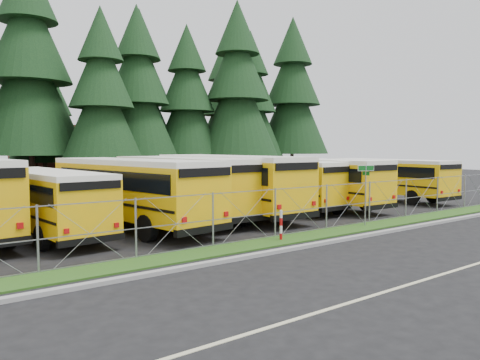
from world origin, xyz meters
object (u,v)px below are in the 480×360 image
at_px(bus_6, 312,183).
at_px(street_sign, 366,182).
at_px(bus_1, 43,203).
at_px(bus_4, 224,185).
at_px(bus_2, 128,193).
at_px(striped_bollard, 281,226).
at_px(bus_east, 384,180).
at_px(bus_5, 267,185).
at_px(bus_3, 179,188).

distance_m(bus_6, street_sign, 7.19).
relative_size(bus_1, bus_6, 0.92).
bearing_deg(bus_4, bus_6, -4.00).
bearing_deg(bus_2, striped_bollard, -69.49).
bearing_deg(bus_1, bus_east, -5.66).
bearing_deg(striped_bollard, bus_5, 52.89).
distance_m(bus_5, street_sign, 7.41).
xyz_separation_m(bus_2, bus_3, (3.28, 1.11, 0.01)).
xyz_separation_m(bus_4, bus_east, (13.10, -0.67, -0.20)).
distance_m(bus_1, bus_2, 3.61).
bearing_deg(bus_1, street_sign, -32.82).
relative_size(bus_east, street_sign, 3.80).
bearing_deg(bus_4, bus_1, -178.13).
height_order(bus_1, bus_4, bus_4).
distance_m(bus_1, bus_3, 6.93).
xyz_separation_m(bus_4, street_sign, (3.07, -6.88, 0.44)).
distance_m(bus_5, bus_6, 2.97).
xyz_separation_m(bus_1, street_sign, (12.34, -6.61, 0.69)).
relative_size(bus_4, bus_east, 1.14).
relative_size(bus_1, bus_2, 0.87).
bearing_deg(bus_4, bus_5, 8.30).
height_order(bus_east, striped_bollard, bus_east).
bearing_deg(bus_3, bus_1, -174.31).
xyz_separation_m(bus_2, bus_4, (5.67, 0.53, 0.05)).
bearing_deg(street_sign, bus_east, 31.73).
height_order(bus_2, bus_6, bus_2).
xyz_separation_m(bus_2, bus_6, (11.93, 0.06, -0.08)).
relative_size(bus_2, bus_6, 1.06).
distance_m(bus_6, bus_east, 6.85).
xyz_separation_m(street_sign, striped_bollard, (-5.30, -0.14, -1.43)).
distance_m(bus_5, striped_bollard, 9.45).
relative_size(street_sign, striped_bollard, 2.34).
bearing_deg(bus_east, street_sign, -145.47).
xyz_separation_m(bus_6, street_sign, (-3.19, -6.42, 0.57)).
height_order(bus_2, street_sign, bus_2).
bearing_deg(bus_4, striped_bollard, -107.46).
xyz_separation_m(bus_1, bus_4, (9.27, 0.27, 0.25)).
bearing_deg(bus_1, bus_5, -1.21).
height_order(bus_east, street_sign, street_sign).
bearing_deg(bus_2, bus_1, 168.54).
bearing_deg(bus_6, bus_5, 163.26).
bearing_deg(bus_3, street_sign, -55.17).
height_order(bus_3, street_sign, bus_3).
bearing_deg(striped_bollard, bus_6, 37.67).
relative_size(bus_1, bus_4, 0.84).
bearing_deg(striped_bollard, bus_east, 22.47).
xyz_separation_m(bus_3, street_sign, (5.46, -7.46, 0.48)).
bearing_deg(bus_east, bus_1, -178.24).
relative_size(bus_1, bus_3, 0.86).
bearing_deg(bus_5, bus_1, 178.65).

